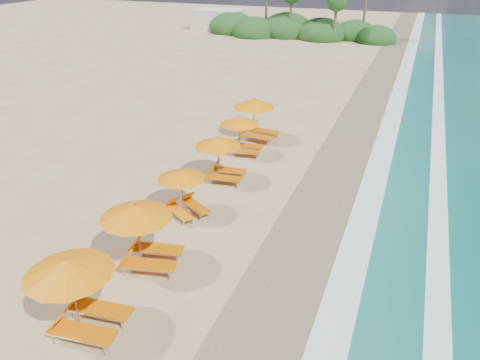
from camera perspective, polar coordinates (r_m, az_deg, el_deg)
ground at (r=21.17m, az=0.00°, el=-2.91°), size 160.00×160.00×0.00m
wet_sand at (r=20.27m, az=10.64°, el=-4.85°), size 4.00×160.00×0.01m
surf_foam at (r=20.08m, az=18.23°, el=-6.09°), size 4.00×160.00×0.01m
station_0 at (r=14.64m, az=-19.33°, el=-12.80°), size 3.04×2.87×2.64m
station_1 at (r=16.82m, az=-11.88°, el=-6.23°), size 3.19×3.08×2.61m
station_2 at (r=19.94m, az=-6.92°, el=-1.18°), size 2.90×2.90×2.14m
station_3 at (r=22.79m, az=-2.29°, el=3.01°), size 2.73×2.57×2.36m
station_4 at (r=25.91m, az=0.36°, el=5.86°), size 2.61×2.46×2.25m
station_5 at (r=28.06m, az=2.11°, el=7.88°), size 2.96×2.78×2.59m
treeline at (r=65.55m, az=6.63°, el=18.08°), size 25.80×8.80×9.74m
beach_building at (r=71.79m, az=-2.67°, el=19.26°), size 7.00×5.00×2.80m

